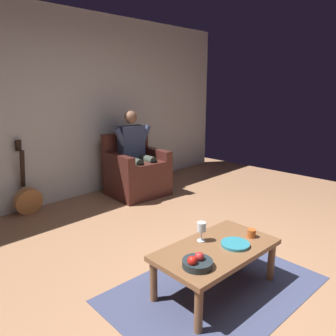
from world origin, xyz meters
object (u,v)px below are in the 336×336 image
object	(u,v)px
candle_jar	(252,233)
decorative_dish	(235,244)
armchair	(136,173)
fruit_bowl	(197,263)
coffee_table	(216,253)
person_seated	(136,150)
wine_glass_near	(201,228)
guitar	(28,198)

from	to	relation	value
candle_jar	decorative_dish	bearing A→B (deg)	-4.61
armchair	fruit_bowl	distance (m)	2.86
fruit_bowl	coffee_table	bearing A→B (deg)	-167.57
person_seated	decorative_dish	xyz separation A→B (m)	(1.04, 2.44, -0.30)
candle_jar	coffee_table	bearing A→B (deg)	-17.20
wine_glass_near	guitar	bearing A→B (deg)	-82.23
decorative_dish	candle_jar	bearing A→B (deg)	175.39
fruit_bowl	person_seated	bearing A→B (deg)	-121.91
wine_glass_near	decorative_dish	bearing A→B (deg)	117.38
guitar	fruit_bowl	bearing A→B (deg)	90.29
guitar	armchair	bearing A→B (deg)	165.73
wine_glass_near	candle_jar	world-z (taller)	wine_glass_near
coffee_table	person_seated	bearing A→B (deg)	-116.50
candle_jar	armchair	bearing A→B (deg)	-108.23
armchair	wine_glass_near	xyz separation A→B (m)	(1.17, 2.20, 0.16)
coffee_table	candle_jar	bearing A→B (deg)	162.80
armchair	guitar	distance (m)	1.57
person_seated	wine_glass_near	size ratio (longest dim) A/B	7.65
armchair	candle_jar	distance (m)	2.59
coffee_table	wine_glass_near	distance (m)	0.23
person_seated	fruit_bowl	xyz separation A→B (m)	(1.50, 2.42, -0.28)
guitar	person_seated	bearing A→B (deg)	165.37
decorative_dish	candle_jar	size ratio (longest dim) A/B	3.19
wine_glass_near	candle_jar	bearing A→B (deg)	143.16
decorative_dish	person_seated	bearing A→B (deg)	-113.09
coffee_table	decorative_dish	distance (m)	0.17
guitar	wine_glass_near	world-z (taller)	guitar
person_seated	coffee_table	bearing A→B (deg)	69.21
armchair	decorative_dish	bearing A→B (deg)	72.69
person_seated	guitar	world-z (taller)	person_seated
person_seated	candle_jar	bearing A→B (deg)	77.43
decorative_dish	candle_jar	world-z (taller)	candle_jar
coffee_table	candle_jar	world-z (taller)	candle_jar
person_seated	guitar	size ratio (longest dim) A/B	1.31
armchair	guitar	world-z (taller)	guitar
coffee_table	decorative_dish	xyz separation A→B (m)	(-0.13, 0.09, 0.07)
wine_glass_near	armchair	bearing A→B (deg)	-118.00
armchair	coffee_table	distance (m)	2.63
fruit_bowl	candle_jar	xyz separation A→B (m)	(-0.69, 0.04, 0.00)
coffee_table	guitar	size ratio (longest dim) A/B	1.08
guitar	candle_jar	bearing A→B (deg)	103.96
armchair	wine_glass_near	world-z (taller)	armchair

